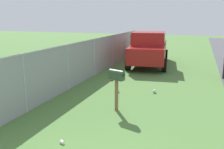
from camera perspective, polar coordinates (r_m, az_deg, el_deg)
name	(u,v)px	position (r m, az deg, el deg)	size (l,w,h in m)	color
mailbox	(117,78)	(7.76, 1.07, -0.82)	(0.35, 0.56, 1.34)	brown
pickup_truck	(149,48)	(15.35, 8.55, 6.17)	(5.77, 2.75, 2.09)	maroon
fence_section	(94,56)	(12.59, -4.13, 4.33)	(16.23, 0.07, 1.89)	#9EA3A8
litter_cup_midfield_b	(62,142)	(6.21, -11.49, -15.10)	(0.08, 0.08, 0.10)	white
litter_bag_far_scatter	(154,91)	(9.95, 9.79, -3.84)	(0.14, 0.14, 0.14)	silver
litter_bag_midfield_a	(118,90)	(9.92, 1.31, -3.70)	(0.14, 0.14, 0.14)	silver
litter_can_by_mailbox	(112,80)	(11.62, 0.01, -1.35)	(0.07, 0.07, 0.12)	red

